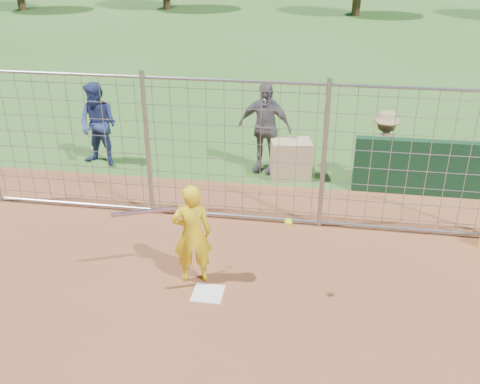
% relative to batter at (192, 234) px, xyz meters
% --- Properties ---
extents(ground, '(100.00, 100.00, 0.00)m').
position_rel_batter_xyz_m(ground, '(0.28, -0.12, -0.77)').
color(ground, '#2D591E').
rests_on(ground, ground).
extents(home_plate, '(0.43, 0.43, 0.02)m').
position_rel_batter_xyz_m(home_plate, '(0.28, -0.32, -0.76)').
color(home_plate, silver).
rests_on(home_plate, ground).
extents(dugout_wall, '(2.60, 0.20, 1.10)m').
position_rel_batter_xyz_m(dugout_wall, '(3.68, 3.48, -0.22)').
color(dugout_wall, '#11381E').
rests_on(dugout_wall, ground).
extents(batter, '(0.64, 0.51, 1.54)m').
position_rel_batter_xyz_m(batter, '(0.00, 0.00, 0.00)').
color(batter, gold).
rests_on(batter, ground).
extents(bystander_a, '(0.99, 0.84, 1.81)m').
position_rel_batter_xyz_m(bystander_a, '(-3.00, 3.92, 0.13)').
color(bystander_a, navy).
rests_on(bystander_a, ground).
extents(bystander_b, '(1.21, 0.70, 1.94)m').
position_rel_batter_xyz_m(bystander_b, '(0.54, 4.12, 0.20)').
color(bystander_b, '#5B5A60').
rests_on(bystander_b, ground).
extents(bystander_c, '(1.08, 0.75, 1.52)m').
position_rel_batter_xyz_m(bystander_c, '(2.95, 3.87, -0.01)').
color(bystander_c, '#957E51').
rests_on(bystander_c, ground).
extents(equipment_bin, '(0.90, 0.71, 0.80)m').
position_rel_batter_xyz_m(equipment_bin, '(1.13, 3.84, -0.37)').
color(equipment_bin, tan).
rests_on(equipment_bin, ground).
extents(equipment_in_play, '(2.40, 0.38, 0.11)m').
position_rel_batter_xyz_m(equipment_in_play, '(-0.11, -0.28, 0.46)').
color(equipment_in_play, silver).
rests_on(equipment_in_play, ground).
extents(backstop_fence, '(9.08, 0.08, 2.60)m').
position_rel_batter_xyz_m(backstop_fence, '(0.28, 1.88, 0.49)').
color(backstop_fence, gray).
rests_on(backstop_fence, ground).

